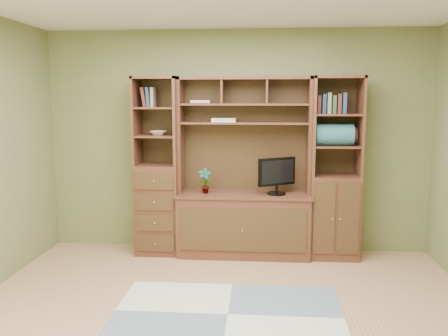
# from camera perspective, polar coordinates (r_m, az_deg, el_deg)

# --- Properties ---
(room) EXTENTS (4.60, 4.10, 2.64)m
(room) POSITION_cam_1_polar(r_m,az_deg,el_deg) (3.64, -0.19, 0.33)
(room) COLOR tan
(room) RESTS_ON ground
(center_hutch) EXTENTS (1.54, 0.53, 2.05)m
(center_hutch) POSITION_cam_1_polar(r_m,az_deg,el_deg) (5.39, 2.40, 0.02)
(center_hutch) COLOR #542D1D
(center_hutch) RESTS_ON ground
(left_tower) EXTENTS (0.50, 0.45, 2.05)m
(left_tower) POSITION_cam_1_polar(r_m,az_deg,el_deg) (5.56, -7.94, 0.21)
(left_tower) COLOR #542D1D
(left_tower) RESTS_ON ground
(right_tower) EXTENTS (0.55, 0.45, 2.05)m
(right_tower) POSITION_cam_1_polar(r_m,az_deg,el_deg) (5.49, 13.18, -0.05)
(right_tower) COLOR #542D1D
(right_tower) RESTS_ON ground
(rug) EXTENTS (1.94, 1.30, 0.01)m
(rug) POSITION_cam_1_polar(r_m,az_deg,el_deg) (4.17, 0.46, -17.25)
(rug) COLOR #A9AFAF
(rug) RESTS_ON ground
(monitor) EXTENTS (0.51, 0.42, 0.58)m
(monitor) POSITION_cam_1_polar(r_m,az_deg,el_deg) (5.35, 6.38, -0.15)
(monitor) COLOR black
(monitor) RESTS_ON center_hutch
(orchid) EXTENTS (0.15, 0.10, 0.29)m
(orchid) POSITION_cam_1_polar(r_m,az_deg,el_deg) (5.41, -2.32, -1.54)
(orchid) COLOR brown
(orchid) RESTS_ON center_hutch
(magazines) EXTENTS (0.27, 0.20, 0.04)m
(magazines) POSITION_cam_1_polar(r_m,az_deg,el_deg) (5.44, -0.00, 5.80)
(magazines) COLOR beige
(magazines) RESTS_ON center_hutch
(bowl) EXTENTS (0.19, 0.19, 0.05)m
(bowl) POSITION_cam_1_polar(r_m,az_deg,el_deg) (5.51, -7.90, 4.21)
(bowl) COLOR beige
(bowl) RESTS_ON left_tower
(blanket_teal) EXTENTS (0.41, 0.24, 0.24)m
(blanket_teal) POSITION_cam_1_polar(r_m,az_deg,el_deg) (5.39, 13.12, 3.91)
(blanket_teal) COLOR #29626C
(blanket_teal) RESTS_ON right_tower
(blanket_red) EXTENTS (0.36, 0.20, 0.20)m
(blanket_red) POSITION_cam_1_polar(r_m,az_deg,el_deg) (5.53, 13.79, 3.81)
(blanket_red) COLOR brown
(blanket_red) RESTS_ON right_tower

